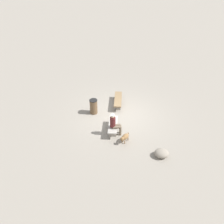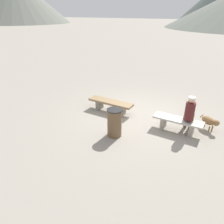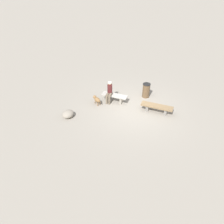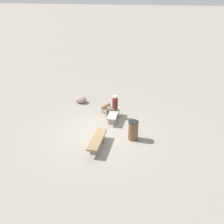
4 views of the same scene
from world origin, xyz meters
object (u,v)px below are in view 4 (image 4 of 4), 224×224
bench_left (97,141)px  bench_right (114,115)px  boulder (81,100)px  trash_bin (133,130)px  seated_person (113,105)px  dog (106,107)px

bench_left → bench_right: 2.55m
boulder → bench_right: bearing=-126.4°
bench_right → trash_bin: trash_bin is taller
bench_left → boulder: bench_left is taller
trash_bin → boulder: bearing=47.2°
trash_bin → boulder: size_ratio=1.32×
seated_person → trash_bin: size_ratio=1.42×
bench_left → boulder: size_ratio=2.60×
seated_person → dog: seated_person is taller
bench_right → boulder: bench_right is taller
bench_right → trash_bin: size_ratio=1.73×
bench_right → trash_bin: (-1.58, -1.22, 0.13)m
trash_bin → boulder: 4.88m
boulder → dog: bearing=-117.4°
bench_left → dog: bearing=7.8°
bench_right → dog: size_ratio=2.42×
bench_left → trash_bin: trash_bin is taller
bench_right → dog: (0.84, 0.63, 0.00)m
bench_right → boulder: 2.93m
bench_left → seated_person: size_ratio=1.40×
seated_person → bench_right: bearing=-166.0°
bench_right → trash_bin: 2.00m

